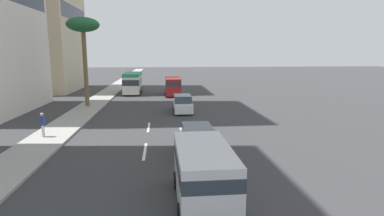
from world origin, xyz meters
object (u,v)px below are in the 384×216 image
car_third (182,104)px  van_fourth (204,171)px  car_lead (197,141)px  minibus_second (133,82)px  palm_tree (83,28)px  van_fifth (173,85)px  pedestrian_near_lamp (43,124)px

car_third → van_fourth: (-19.00, 0.52, 0.48)m
car_lead → minibus_second: (27.89, 5.99, 0.85)m
palm_tree → van_fifth: bearing=-47.6°
car_lead → van_fifth: bearing=0.8°
van_fourth → pedestrian_near_lamp: van_fourth is taller
car_lead → car_third: (13.15, -0.08, 0.00)m
minibus_second → car_third: (-14.74, -6.07, -0.84)m
car_third → van_fifth: van_fifth is taller
minibus_second → palm_tree: (-11.17, 3.84, 6.59)m
pedestrian_near_lamp → van_fifth: bearing=146.4°
pedestrian_near_lamp → car_lead: bearing=57.8°
van_fifth → palm_tree: (-8.64, 9.45, 6.85)m
van_fourth → minibus_second: bearing=9.3°
van_fourth → van_fifth: bearing=-0.1°
car_third → car_lead: bearing=179.6°
car_third → pedestrian_near_lamp: bearing=132.0°
car_third → pedestrian_near_lamp: 13.42m
car_lead → pedestrian_near_lamp: 10.74m
car_lead → palm_tree: bearing=30.4°
car_third → van_fifth: size_ratio=0.90×
car_third → van_fifth: (12.21, 0.45, 0.59)m
van_fourth → pedestrian_near_lamp: size_ratio=2.88×
palm_tree → car_lead: bearing=-149.6°
car_lead → minibus_second: size_ratio=0.69×
car_third → van_fourth: bearing=178.4°
pedestrian_near_lamp → car_third: bearing=122.6°
palm_tree → minibus_second: bearing=-18.9°
van_fifth → car_lead: bearing=-179.2°
van_fifth → van_fourth: bearing=179.9°
minibus_second → palm_tree: bearing=-18.9°
van_fifth → pedestrian_near_lamp: (-21.18, 9.52, -0.33)m
car_third → palm_tree: bearing=70.2°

